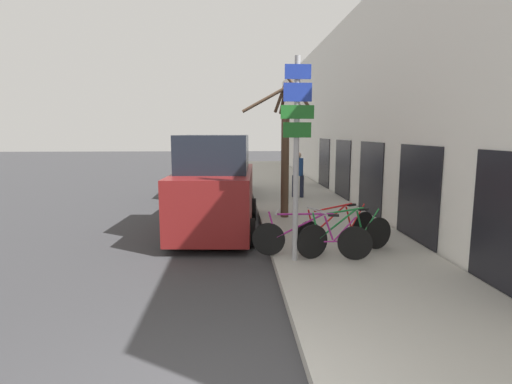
{
  "coord_description": "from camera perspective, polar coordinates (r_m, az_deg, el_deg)",
  "views": [
    {
      "loc": [
        0.27,
        -2.81,
        2.48
      ],
      "look_at": [
        0.76,
        5.93,
        1.18
      ],
      "focal_mm": 28.0,
      "sensor_mm": 36.0,
      "label": 1
    }
  ],
  "objects": [
    {
      "name": "bicycle_1",
      "position": [
        7.96,
        12.79,
        -5.93
      ],
      "size": [
        2.06,
        0.84,
        0.89
      ],
      "rotation": [
        0.0,
        0.0,
        1.94
      ],
      "color": "black",
      "rests_on": "sidewalk_curb"
    },
    {
      "name": "pedestrian_near",
      "position": [
        14.53,
        6.04,
        2.96
      ],
      "size": [
        0.42,
        0.36,
        1.64
      ],
      "rotation": [
        0.0,
        0.0,
        -0.31
      ],
      "color": "#1E2338",
      "rests_on": "sidewalk_curb"
    },
    {
      "name": "sidewalk_curb",
      "position": [
        17.15,
        4.6,
        0.39
      ],
      "size": [
        3.2,
        32.0,
        0.15
      ],
      "color": "#9E9B93",
      "rests_on": "ground"
    },
    {
      "name": "parked_car_0",
      "position": [
        9.94,
        -5.82,
        0.44
      ],
      "size": [
        2.2,
        4.37,
        2.42
      ],
      "rotation": [
        0.0,
        0.0,
        -0.06
      ],
      "color": "maroon",
      "rests_on": "ground"
    },
    {
      "name": "bicycle_2",
      "position": [
        8.42,
        11.53,
        -5.12
      ],
      "size": [
        1.94,
        1.19,
        0.87
      ],
      "rotation": [
        0.0,
        0.0,
        2.11
      ],
      "color": "black",
      "rests_on": "sidewalk_curb"
    },
    {
      "name": "street_tree",
      "position": [
        11.03,
        4.12,
        6.09
      ],
      "size": [
        2.0,
        1.07,
        3.89
      ],
      "color": "#4C3828",
      "rests_on": "sidewalk_curb"
    },
    {
      "name": "ground_plane",
      "position": [
        14.23,
        -4.28,
        -1.58
      ],
      "size": [
        80.0,
        80.0,
        0.0
      ],
      "primitive_type": "plane",
      "color": "#333335"
    },
    {
      "name": "signpost",
      "position": [
        7.14,
        5.8,
        6.24
      ],
      "size": [
        0.58,
        0.12,
        3.64
      ],
      "color": "#939399",
      "rests_on": "sidewalk_curb"
    },
    {
      "name": "bicycle_0",
      "position": [
        7.59,
        7.86,
        -6.54
      ],
      "size": [
        2.19,
        0.63,
        0.87
      ],
      "rotation": [
        0.0,
        0.0,
        1.34
      ],
      "color": "black",
      "rests_on": "sidewalk_curb"
    },
    {
      "name": "parked_car_1",
      "position": [
        15.3,
        -5.22,
        2.84
      ],
      "size": [
        2.12,
        4.45,
        2.17
      ],
      "rotation": [
        0.0,
        0.0,
        0.01
      ],
      "color": "black",
      "rests_on": "ground"
    },
    {
      "name": "building_facade",
      "position": [
        17.24,
        10.63,
        10.8
      ],
      "size": [
        0.23,
        32.0,
        6.5
      ],
      "color": "silver",
      "rests_on": "ground"
    }
  ]
}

